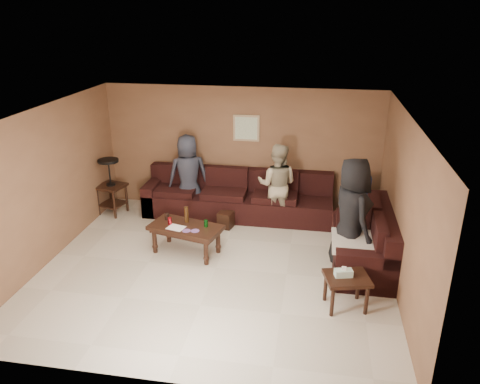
% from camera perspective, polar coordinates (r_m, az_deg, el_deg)
% --- Properties ---
extents(room, '(5.60, 5.50, 2.50)m').
position_cam_1_polar(room, '(6.93, -3.21, 2.65)').
color(room, beige).
rests_on(room, ground).
extents(sectional_sofa, '(4.65, 2.90, 0.97)m').
position_cam_1_polar(sectional_sofa, '(8.71, 4.40, -2.75)').
color(sectional_sofa, black).
rests_on(sectional_sofa, ground).
extents(coffee_table, '(1.31, 0.88, 0.78)m').
position_cam_1_polar(coffee_table, '(7.93, -6.63, -4.61)').
color(coffee_table, black).
rests_on(coffee_table, ground).
extents(end_table_left, '(0.60, 0.60, 1.14)m').
position_cam_1_polar(end_table_left, '(9.67, -15.47, 0.77)').
color(end_table_left, black).
rests_on(end_table_left, ground).
extents(side_table_right, '(0.69, 0.62, 0.64)m').
position_cam_1_polar(side_table_right, '(6.68, 12.83, -10.51)').
color(side_table_right, black).
rests_on(side_table_right, ground).
extents(waste_bin, '(0.31, 0.31, 0.31)m').
position_cam_1_polar(waste_bin, '(8.88, -1.75, -3.40)').
color(waste_bin, black).
rests_on(waste_bin, ground).
extents(wall_art, '(0.52, 0.04, 0.52)m').
position_cam_1_polar(wall_art, '(9.24, 0.77, 7.79)').
color(wall_art, tan).
rests_on(wall_art, ground).
extents(person_left, '(0.93, 0.79, 1.63)m').
position_cam_1_polar(person_left, '(9.32, -6.31, 2.08)').
color(person_left, '#2A2E3B').
rests_on(person_left, ground).
extents(person_middle, '(0.82, 0.67, 1.58)m').
position_cam_1_polar(person_middle, '(8.84, 4.54, 0.91)').
color(person_middle, tan).
rests_on(person_middle, ground).
extents(person_right, '(0.90, 1.05, 1.82)m').
position_cam_1_polar(person_right, '(7.48, 13.42, -2.66)').
color(person_right, black).
rests_on(person_right, ground).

